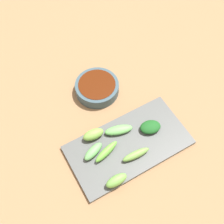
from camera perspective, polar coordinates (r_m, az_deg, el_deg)
The scene contains 10 objects.
tabletop at distance 0.91m, azimuth 0.95°, elevation -0.93°, with size 2.10×2.10×0.02m, color olive.
sauce_bowl at distance 0.94m, azimuth -2.92°, elevation 4.79°, with size 0.14×0.14×0.04m.
serving_plate at distance 0.85m, azimuth 3.22°, elevation -6.44°, with size 0.18×0.35×0.01m, color #4B4E4D.
broccoli_leafy_0 at distance 0.87m, azimuth 7.46°, elevation -2.92°, with size 0.04×0.06×0.02m, color #19531E.
broccoli_stalk_1 at distance 0.79m, azimuth 0.86°, elevation -13.18°, with size 0.03×0.06×0.03m, color #6AA947.
broccoli_stalk_2 at distance 0.83m, azimuth -3.68°, elevation -7.67°, with size 0.03×0.07×0.02m, color #62A45A.
broccoli_stalk_3 at distance 0.85m, azimuth 1.31°, elevation -3.52°, with size 0.03×0.08×0.02m, color #63AE57.
broccoli_stalk_4 at distance 0.82m, azimuth -1.08°, elevation -7.70°, with size 0.02×0.08×0.03m, color #66B43D.
broccoli_stalk_5 at distance 0.82m, azimuth 4.68°, elevation -8.24°, with size 0.02×0.08×0.02m, color #6FA347.
broccoli_stalk_6 at distance 0.84m, azimuth -3.65°, elevation -4.39°, with size 0.03×0.06×0.03m, color #75A644.
Camera 1 is at (0.39, -0.24, 0.80)m, focal length 47.01 mm.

